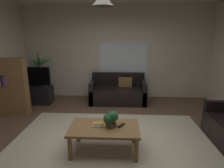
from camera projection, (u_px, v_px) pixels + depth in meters
The scene contains 16 objects.
floor at pixel (111, 144), 3.41m from camera, with size 5.68×5.56×0.02m, color brown.
rug at pixel (111, 150), 3.21m from camera, with size 3.69×3.06×0.01m, color beige.
wall_back at pixel (116, 52), 5.76m from camera, with size 5.80×0.06×2.82m, color beige.
window_pane at pixel (123, 60), 5.78m from camera, with size 1.44×0.01×1.05m, color white.
couch_under_window at pixel (118, 93), 5.53m from camera, with size 1.59×0.87×0.82m.
coffee_table at pixel (104, 130), 3.11m from camera, with size 1.15×0.67×0.44m.
book_on_table_0 at pixel (97, 126), 3.11m from camera, with size 0.15×0.11×0.02m, color beige.
book_on_table_1 at pixel (97, 125), 3.11m from camera, with size 0.12×0.11×0.02m, color beige.
book_on_table_2 at pixel (98, 123), 3.11m from camera, with size 0.15×0.08×0.02m, color gold.
remote_on_table_0 at pixel (121, 125), 3.12m from camera, with size 0.05×0.16×0.02m, color black.
potted_plant_on_table at pixel (111, 119), 3.05m from camera, with size 0.25×0.21×0.29m.
tv_stand at pixel (36, 95), 5.41m from camera, with size 0.90×0.44×0.50m, color black.
tv at pixel (34, 77), 5.26m from camera, with size 0.93×0.16×0.57m.
potted_palm_corner at pixel (41, 78), 5.71m from camera, with size 0.80×0.81×1.48m.
bookshelf_corner at pixel (12, 87), 4.55m from camera, with size 0.70×0.31×1.40m.
pendant_lamp at pixel (103, 0), 2.61m from camera, with size 0.32×0.32×0.51m.
Camera 1 is at (0.17, -3.02, 1.91)m, focal length 29.98 mm.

